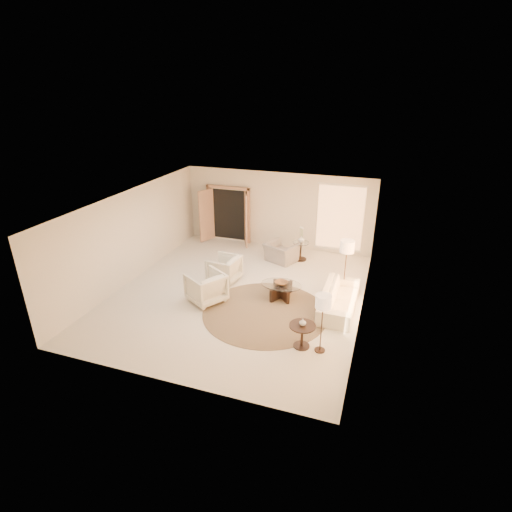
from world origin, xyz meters
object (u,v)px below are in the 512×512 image
(coffee_table, at_px, (281,289))
(side_table, at_px, (301,249))
(floor_lamp_near, at_px, (347,249))
(side_vase, at_px, (301,239))
(bowl, at_px, (281,283))
(armchair_left, at_px, (224,268))
(end_vase, at_px, (303,322))
(end_table, at_px, (302,332))
(floor_lamp_far, at_px, (323,304))
(sofa, at_px, (339,298))
(accent_chair, at_px, (281,249))
(armchair_right, at_px, (206,286))

(coffee_table, height_order, side_table, side_table)
(floor_lamp_near, xyz_separation_m, side_vase, (-1.74, 1.98, -0.66))
(bowl, bearing_deg, armchair_left, 166.54)
(end_vase, height_order, side_vase, side_vase)
(end_table, relative_size, floor_lamp_near, 0.37)
(end_table, height_order, floor_lamp_far, floor_lamp_far)
(side_table, bearing_deg, side_vase, 0.00)
(side_vase, bearing_deg, bowl, -88.30)
(floor_lamp_far, relative_size, side_vase, 6.37)
(side_table, bearing_deg, floor_lamp_near, -48.69)
(end_table, distance_m, side_vase, 5.06)
(sofa, distance_m, armchair_left, 3.68)
(armchair_left, xyz_separation_m, bowl, (1.98, -0.47, 0.03))
(end_vase, bearing_deg, accent_chair, 111.33)
(armchair_left, bearing_deg, side_vase, 147.13)
(armchair_right, relative_size, end_vase, 5.65)
(armchair_left, xyz_separation_m, armchair_right, (0.02, -1.33, 0.03))
(floor_lamp_near, relative_size, end_vase, 9.88)
(armchair_right, distance_m, floor_lamp_near, 4.10)
(armchair_right, xyz_separation_m, side_table, (1.87, 3.68, -0.08))
(coffee_table, height_order, end_vase, end_vase)
(sofa, bearing_deg, floor_lamp_far, 176.70)
(sofa, relative_size, bowl, 6.22)
(end_table, xyz_separation_m, bowl, (-1.08, 2.09, 0.07))
(armchair_left, relative_size, end_table, 1.43)
(accent_chair, xyz_separation_m, side_vase, (0.62, 0.35, 0.32))
(side_table, distance_m, floor_lamp_far, 5.26)
(sofa, xyz_separation_m, floor_lamp_far, (-0.14, -2.03, 0.92))
(floor_lamp_far, bearing_deg, side_table, 108.00)
(accent_chair, height_order, side_table, accent_chair)
(sofa, height_order, side_table, sofa)
(coffee_table, bearing_deg, side_vase, 91.70)
(accent_chair, height_order, coffee_table, accent_chair)
(accent_chair, xyz_separation_m, bowl, (0.70, -2.47, 0.03))
(armchair_left, xyz_separation_m, floor_lamp_far, (3.50, -2.59, 0.80))
(floor_lamp_near, distance_m, bowl, 2.08)
(coffee_table, distance_m, side_table, 2.83)
(accent_chair, height_order, floor_lamp_near, floor_lamp_near)
(armchair_left, distance_m, floor_lamp_near, 3.78)
(end_vase, bearing_deg, side_table, 103.33)
(sofa, height_order, bowl, sofa)
(armchair_right, xyz_separation_m, floor_lamp_near, (3.62, 1.70, 0.94))
(coffee_table, distance_m, floor_lamp_near, 2.18)
(sofa, xyz_separation_m, armchair_right, (-3.62, -0.78, 0.15))
(armchair_right, bearing_deg, coffee_table, 145.23)
(side_table, bearing_deg, bowl, -88.30)
(end_table, distance_m, end_vase, 0.27)
(armchair_left, xyz_separation_m, floor_lamp_near, (3.64, 0.37, 0.97))
(end_table, height_order, end_vase, end_vase)
(side_vase, bearing_deg, floor_lamp_far, -72.00)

